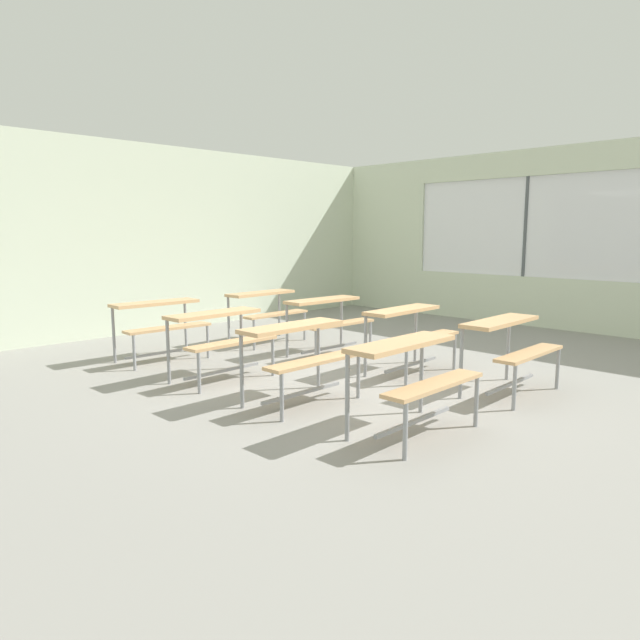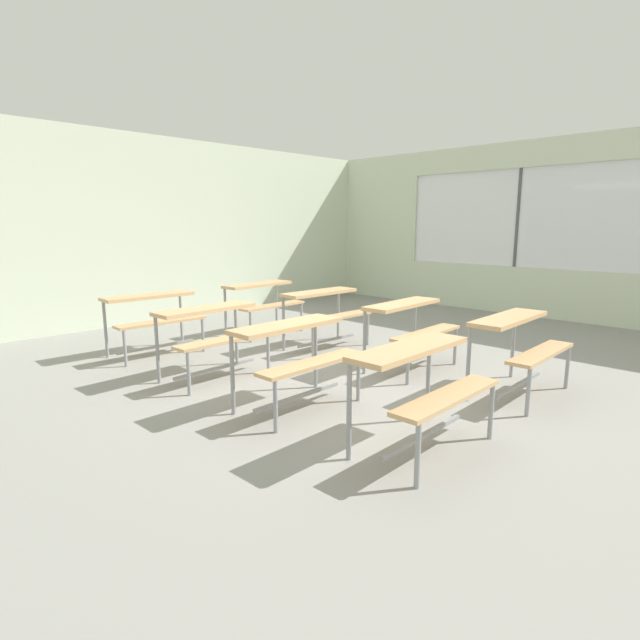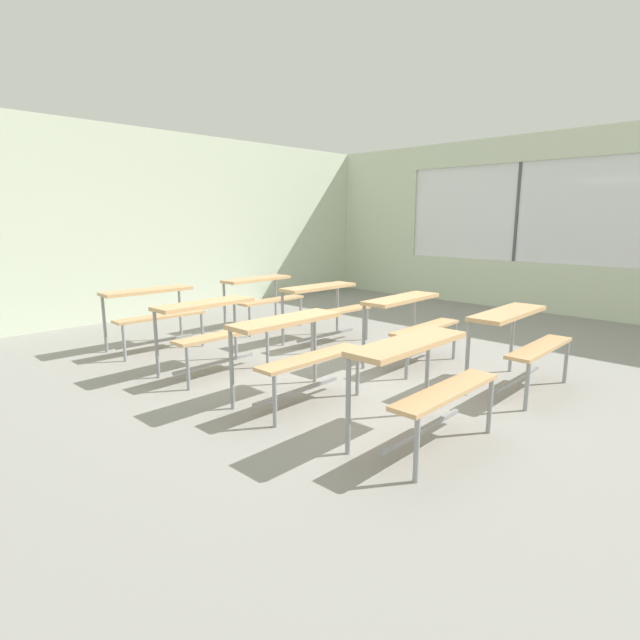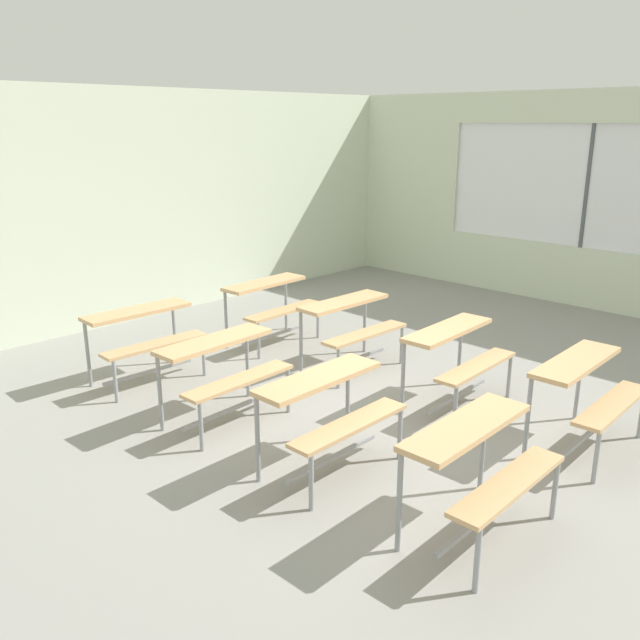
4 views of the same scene
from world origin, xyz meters
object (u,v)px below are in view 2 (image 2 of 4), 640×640
Objects in this scene: desk_bench_r1c1 at (410,319)px; desk_bench_r3c0 at (153,310)px; desk_bench_r0c0 at (422,373)px; desk_bench_r3c1 at (263,296)px; desk_bench_r2c0 at (212,325)px; desk_bench_r2c1 at (325,305)px; desk_bench_r0c1 at (519,336)px; desk_bench_r1c0 at (296,345)px.

desk_bench_r3c0 is at bearing 120.61° from desk_bench_r1c1.
desk_bench_r0c0 is 0.99× the size of desk_bench_r1c1.
desk_bench_r3c1 is (0.02, 2.60, 0.00)m from desk_bench_r1c1.
desk_bench_r0c0 and desk_bench_r1c1 have the same top height.
desk_bench_r1c1 is at bearing 35.97° from desk_bench_r0c0.
desk_bench_r2c0 is 1.01× the size of desk_bench_r2c1.
desk_bench_r2c1 is at bearing 87.80° from desk_bench_r0c1.
desk_bench_r1c0 and desk_bench_r3c0 have the same top height.
desk_bench_r2c0 is (-1.72, 1.28, 0.00)m from desk_bench_r1c1.
desk_bench_r0c1 is at bearing -89.17° from desk_bench_r2c1.
desk_bench_r0c0 is at bearing -121.48° from desk_bench_r2c1.
desk_bench_r0c0 is 3.06m from desk_bench_r2c1.
desk_bench_r3c1 is at bearing 1.28° from desk_bench_r3c0.
desk_bench_r2c0 is 1.76m from desk_bench_r2c1.
desk_bench_r2c0 and desk_bench_r3c0 have the same top height.
desk_bench_r3c0 is (-0.06, 3.84, 0.00)m from desk_bench_r0c0.
desk_bench_r2c1 is (1.73, 1.32, 0.00)m from desk_bench_r1c0.
desk_bench_r0c1 and desk_bench_r3c1 have the same top height.
desk_bench_r3c1 is at bearing 87.32° from desk_bench_r1c1.
desk_bench_r0c1 is 0.99× the size of desk_bench_r3c1.
desk_bench_r1c1 is (1.63, 1.22, 0.00)m from desk_bench_r0c0.
desk_bench_r2c1 is (0.04, 1.35, 0.00)m from desk_bench_r1c1.
desk_bench_r3c0 is (0.00, 2.59, 0.00)m from desk_bench_r1c0.
desk_bench_r0c0 is 0.99× the size of desk_bench_r3c0.
desk_bench_r1c0 and desk_bench_r1c1 have the same top height.
desk_bench_r3c0 is at bearing 176.78° from desk_bench_r3c1.
desk_bench_r0c1 and desk_bench_r1c0 have the same top height.
desk_bench_r1c1 and desk_bench_r2c1 have the same top height.
desk_bench_r2c1 is at bearing -91.74° from desk_bench_r3c1.
desk_bench_r3c0 is at bearing 86.70° from desk_bench_r2c0.
desk_bench_r0c0 is 0.99× the size of desk_bench_r0c1.
desk_bench_r0c0 is at bearing -115.93° from desk_bench_r3c1.
desk_bench_r2c0 is at bearing 91.20° from desk_bench_r0c0.
desk_bench_r2c1 is (1.76, 0.06, 0.00)m from desk_bench_r2c0.
desk_bench_r3c0 is at bearing 145.17° from desk_bench_r2c1.
desk_bench_r0c1 and desk_bench_r1c1 have the same top height.
desk_bench_r1c1 is at bearing -1.50° from desk_bench_r1c0.
desk_bench_r2c0 is at bearing -89.28° from desk_bench_r3c0.
desk_bench_r0c0 is 0.99× the size of desk_bench_r2c1.
desk_bench_r2c1 is (1.67, 2.57, 0.00)m from desk_bench_r0c0.
desk_bench_r1c1 is at bearing -38.84° from desk_bench_r2c0.
desk_bench_r1c1 and desk_bench_r2c0 have the same top height.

